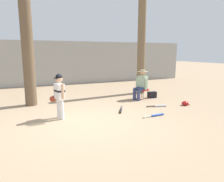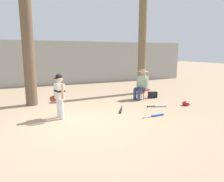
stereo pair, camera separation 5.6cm
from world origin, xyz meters
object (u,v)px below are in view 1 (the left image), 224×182
folding_stool (142,90)px  bat_blue_youth (156,115)px  bat_aluminum_silver (159,106)px  tree_near_player (25,20)px  batting_helmet_red (185,103)px  bat_black_composite (121,110)px  young_ballplayer (59,93)px  handbag_beside_stool (152,95)px  seated_spectator (141,84)px  tree_behind_spectator (141,48)px

folding_stool → bat_blue_youth: bearing=-111.9°
bat_aluminum_silver → tree_near_player: bearing=153.1°
folding_stool → bat_aluminum_silver: size_ratio=0.75×
bat_blue_youth → batting_helmet_red: bearing=20.9°
folding_stool → bat_black_composite: (-1.64, -1.33, -0.33)m
bat_aluminum_silver → batting_helmet_red: size_ratio=2.35×
batting_helmet_red → young_ballplayer: bearing=176.5°
young_ballplayer → folding_stool: bearing=20.0°
young_ballplayer → bat_aluminum_silver: young_ballplayer is taller
handbag_beside_stool → bat_black_composite: size_ratio=0.49×
batting_helmet_red → handbag_beside_stool: bearing=103.0°
tree_near_player → handbag_beside_stool: bearing=-8.7°
seated_spectator → young_ballplayer: bearing=-160.1°
seated_spectator → bat_black_composite: size_ratio=1.74×
tree_near_player → tree_behind_spectator: tree_near_player is taller
folding_stool → batting_helmet_red: (0.84, -1.57, -0.29)m
seated_spectator → handbag_beside_stool: bearing=2.3°
tree_near_player → bat_black_composite: (2.63, -2.05, -2.95)m
tree_behind_spectator → batting_helmet_red: size_ratio=15.93×
tree_behind_spectator → bat_blue_youth: tree_behind_spectator is taller
young_ballplayer → folding_stool: 3.83m
young_ballplayer → handbag_beside_stool: bearing=17.5°
bat_black_composite → bat_aluminum_silver: size_ratio=0.98×
young_ballplayer → bat_black_composite: size_ratio=1.89×
bat_blue_youth → bat_black_composite: size_ratio=1.07×
folding_stool → bat_blue_youth: folding_stool is taller
bat_aluminum_silver → batting_helmet_red: (1.00, -0.20, 0.04)m
bat_blue_youth → bat_black_composite: 1.17m
tree_behind_spectator → handbag_beside_stool: size_ratio=14.00×
tree_behind_spectator → bat_aluminum_silver: 3.31m
young_ballplayer → tree_behind_spectator: bearing=30.1°
batting_helmet_red → seated_spectator: bearing=121.3°
tree_behind_spectator → folding_stool: tree_behind_spectator is taller
tree_behind_spectator → folding_stool: 2.14m
seated_spectator → batting_helmet_red: seated_spectator is taller
handbag_beside_stool → bat_blue_youth: size_ratio=0.46×
handbag_beside_stool → bat_blue_youth: 2.62m
seated_spectator → bat_blue_youth: (-0.81, -2.20, -0.61)m
tree_behind_spectator → bat_aluminum_silver: bearing=-106.5°
handbag_beside_stool → bat_black_composite: (-2.12, -1.32, -0.10)m
bat_blue_youth → batting_helmet_red: size_ratio=2.47×
folding_stool → bat_black_composite: size_ratio=0.76×
folding_stool → bat_aluminum_silver: 1.42m
tree_behind_spectator → handbag_beside_stool: (-0.10, -1.13, -1.97)m
tree_near_player → folding_stool: size_ratio=12.52×
tree_near_player → tree_behind_spectator: size_ratio=1.38×
folding_stool → bat_black_composite: folding_stool is taller
batting_helmet_red → bat_blue_youth: bearing=-159.1°
tree_near_player → young_ballplayer: tree_near_player is taller
tree_near_player → seated_spectator: 4.84m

